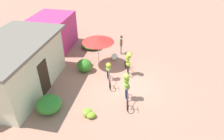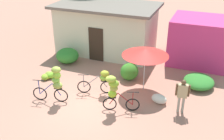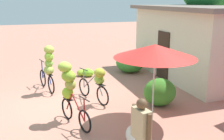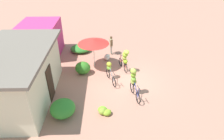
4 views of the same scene
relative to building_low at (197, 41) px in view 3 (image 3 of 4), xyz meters
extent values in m
plane|color=#B27663|center=(1.50, -6.02, -1.52)|extent=(60.00, 60.00, 0.00)
cube|color=beige|center=(0.00, 0.00, -0.10)|extent=(5.73, 3.23, 2.85)
cube|color=#72665B|center=(0.00, 0.00, 1.41)|extent=(6.23, 3.73, 0.16)
cube|color=#332319|center=(0.00, -1.63, -0.52)|extent=(0.90, 0.06, 2.00)
cylinder|color=brown|center=(-2.58, 2.74, -0.02)|extent=(0.35, 0.35, 3.01)
ellipsoid|color=#36872F|center=(-1.45, -2.52, -1.09)|extent=(1.31, 1.28, 0.86)
ellipsoid|color=#388127|center=(2.55, -3.14, -1.09)|extent=(0.92, 1.03, 0.87)
cylinder|color=beige|center=(3.52, -3.88, -0.49)|extent=(0.04, 0.04, 2.07)
cone|color=red|center=(3.52, -3.88, 0.45)|extent=(2.16, 2.16, 0.35)
torus|color=black|center=(-0.58, -6.51, -1.19)|extent=(0.65, 0.20, 0.65)
torus|color=black|center=(0.38, -6.29, -1.19)|extent=(0.65, 0.20, 0.65)
cylinder|color=navy|center=(0.21, -6.33, -0.90)|extent=(0.37, 0.12, 0.60)
cylinder|color=navy|center=(-0.27, -6.44, -0.90)|extent=(0.65, 0.18, 0.61)
cylinder|color=black|center=(-0.58, -6.51, -0.51)|extent=(0.49, 0.14, 0.03)
cylinder|color=navy|center=(-0.58, -6.51, -0.85)|extent=(0.04, 0.04, 0.69)
cube|color=black|center=(0.28, -6.31, -0.84)|extent=(0.38, 0.22, 0.02)
ellipsoid|color=#8EA041|center=(0.29, -6.33, -0.68)|extent=(0.46, 0.38, 0.30)
ellipsoid|color=#7DB43E|center=(0.21, -6.31, -0.45)|extent=(0.42, 0.38, 0.27)
ellipsoid|color=#83B630|center=(0.27, -6.29, -0.20)|extent=(0.39, 0.32, 0.34)
ellipsoid|color=#95A93E|center=(0.25, -6.27, 0.05)|extent=(0.51, 0.47, 0.29)
torus|color=black|center=(0.99, -5.23, -1.20)|extent=(0.62, 0.26, 0.64)
torus|color=black|center=(2.01, -4.86, -1.20)|extent=(0.62, 0.26, 0.64)
cylinder|color=slate|center=(1.83, -4.92, -0.91)|extent=(0.40, 0.17, 0.61)
cylinder|color=slate|center=(1.32, -5.11, -0.91)|extent=(0.70, 0.28, 0.62)
cylinder|color=black|center=(0.99, -5.23, -0.56)|extent=(0.48, 0.20, 0.03)
cylinder|color=slate|center=(0.99, -5.23, -0.88)|extent=(0.04, 0.04, 0.64)
cube|color=black|center=(1.91, -4.90, -0.85)|extent=(0.39, 0.25, 0.02)
ellipsoid|color=#7FB037|center=(1.87, -4.92, -0.70)|extent=(0.44, 0.43, 0.29)
ellipsoid|color=#979F29|center=(1.94, -4.93, -0.46)|extent=(0.48, 0.42, 0.29)
torus|color=black|center=(3.56, -5.78, -1.22)|extent=(0.59, 0.23, 0.60)
torus|color=black|center=(2.64, -6.08, -1.22)|extent=(0.59, 0.23, 0.60)
cylinder|color=maroon|center=(2.80, -6.03, -0.94)|extent=(0.36, 0.15, 0.57)
cylinder|color=maroon|center=(3.26, -5.88, -0.94)|extent=(0.64, 0.24, 0.58)
cylinder|color=black|center=(3.56, -5.78, -0.61)|extent=(0.49, 0.18, 0.03)
cylinder|color=maroon|center=(3.56, -5.78, -0.91)|extent=(0.04, 0.04, 0.61)
cube|color=black|center=(2.73, -6.05, -0.89)|extent=(0.39, 0.24, 0.02)
ellipsoid|color=#98C429|center=(2.75, -6.05, -0.71)|extent=(0.44, 0.41, 0.33)
ellipsoid|color=#9DA13F|center=(2.79, -5.98, -0.47)|extent=(0.42, 0.39, 0.29)
ellipsoid|color=#89B02C|center=(2.80, -6.02, -0.23)|extent=(0.53, 0.47, 0.31)
ellipsoid|color=#9CB438|center=(2.70, -6.10, 0.00)|extent=(0.51, 0.45, 0.27)
ellipsoid|color=#98B229|center=(-1.37, -4.62, -1.40)|extent=(0.51, 0.54, 0.25)
ellipsoid|color=#75BD29|center=(-1.30, -4.55, -1.35)|extent=(0.57, 0.62, 0.33)
ellipsoid|color=olive|center=(-1.40, -4.56, -1.35)|extent=(0.61, 0.60, 0.34)
ellipsoid|color=#8BAE2C|center=(-1.49, -4.78, -1.38)|extent=(0.57, 0.60, 0.29)
ellipsoid|color=silver|center=(4.49, -4.80, -1.30)|extent=(0.77, 0.56, 0.44)
cube|color=tan|center=(5.47, -5.13, -0.48)|extent=(0.43, 0.26, 0.59)
cylinder|color=brown|center=(5.72, -5.09, -0.45)|extent=(0.08, 0.08, 0.53)
cylinder|color=brown|center=(5.22, -5.17, -0.45)|extent=(0.08, 0.08, 0.53)
sphere|color=brown|center=(5.47, -5.13, -0.09)|extent=(0.20, 0.20, 0.20)
camera|label=1|loc=(-8.52, -7.33, 6.22)|focal=32.92mm
camera|label=2|loc=(6.21, -14.92, 5.21)|focal=43.07mm
camera|label=3|loc=(9.46, -7.02, 1.72)|focal=41.95mm
camera|label=4|loc=(-9.13, -4.87, 5.94)|focal=31.95mm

